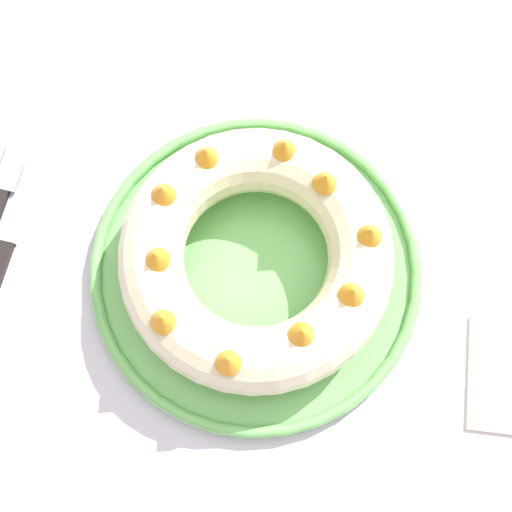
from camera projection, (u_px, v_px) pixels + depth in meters
The scene contains 5 objects.
ground_plane at pixel (243, 389), 1.45m from camera, with size 8.00×8.00×0.00m, color gray.
dining_table at pixel (233, 315), 0.81m from camera, with size 1.49×1.15×0.75m.
serving_dish at pixel (256, 268), 0.73m from camera, with size 0.34×0.34×0.02m.
bundt_cake at pixel (256, 256), 0.69m from camera, with size 0.27×0.27×0.08m.
cake_knife at pixel (6, 245), 0.75m from camera, with size 0.02×0.17×0.01m.
Camera 1 is at (0.07, -0.17, 1.46)m, focal length 50.00 mm.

